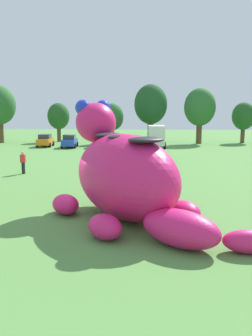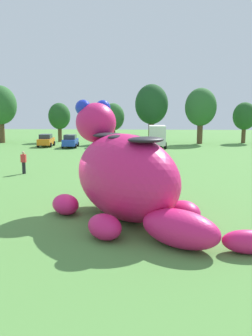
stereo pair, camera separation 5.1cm
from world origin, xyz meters
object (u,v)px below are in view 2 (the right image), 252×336
Objects in this scene: car_blue at (70,141)px; spectator_mid_field at (124,145)px; giant_inflatable_creature at (125,175)px; spectator_near_inflatable at (24,163)px; car_orange at (46,140)px; car_white at (99,141)px; box_truck at (157,135)px.

car_blue is 9.17m from spectator_mid_field.
car_blue is (-9.62, 30.06, -1.05)m from giant_inflatable_creature.
spectator_near_inflatable is at bearing -86.78° from car_blue.
spectator_mid_field is (-1.98, 25.00, -1.06)m from giant_inflatable_creature.
giant_inflatable_creature reaches higher than spectator_near_inflatable.
car_orange and car_white have the same top height.
car_orange is at bearing 102.97° from spectator_near_inflatable.
giant_inflatable_creature reaches higher than car_blue.
car_orange is 7.58m from car_white.
giant_inflatable_creature is 2.09× the size of car_blue.
box_truck is 7.45m from spectator_mid_field.
box_truck is 23.47m from spectator_near_inflatable.
spectator_near_inflatable is at bearing -77.03° from car_orange.
car_blue is at bearing -173.78° from car_white.
car_orange reaches higher than spectator_near_inflatable.
box_truck is (11.61, 1.20, 0.74)m from car_blue.
car_blue and car_white have the same top height.
car_white reaches higher than spectator_near_inflatable.
car_orange is 15.32m from box_truck.
spectator_mid_field is (3.79, -5.48, -0.01)m from car_white.
box_truck reaches higher than spectator_mid_field.
spectator_mid_field is at bearing -33.49° from car_blue.
car_orange is 2.49× the size of spectator_mid_field.
box_truck is at bearing 63.41° from spectator_near_inflatable.
car_white is 6.66m from spectator_mid_field.
giant_inflatable_creature is at bearing -93.65° from box_truck.
giant_inflatable_creature is 1.38× the size of box_truck.
box_truck reaches higher than car_white.
spectator_mid_field is at bearing -122.38° from box_truck.
car_orange is at bearing -179.55° from box_truck.
car_white is 7.83m from box_truck.
car_orange reaches higher than spectator_mid_field.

